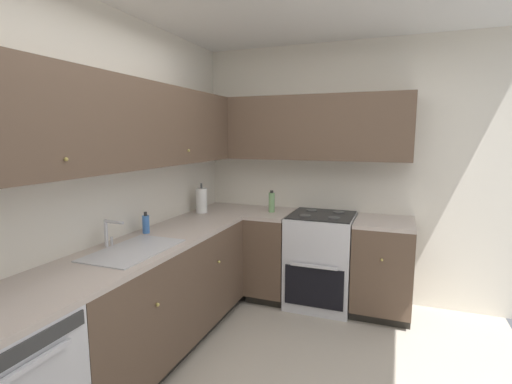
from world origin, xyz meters
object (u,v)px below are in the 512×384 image
at_px(oven_range, 321,259).
at_px(oil_bottle, 272,202).
at_px(soap_bottle, 146,224).
at_px(paper_towel_roll, 202,200).

height_order(oven_range, oil_bottle, oil_bottle).
distance_m(soap_bottle, paper_towel_roll, 0.88).
distance_m(paper_towel_roll, oil_bottle, 0.71).
distance_m(oven_range, oil_bottle, 0.75).
relative_size(oven_range, paper_towel_roll, 3.42).
bearing_deg(oil_bottle, oven_range, -87.88).
xyz_separation_m(oven_range, paper_towel_roll, (-0.29, 1.17, 0.57)).
bearing_deg(oven_range, oil_bottle, 92.12).
relative_size(soap_bottle, oil_bottle, 0.78).
bearing_deg(soap_bottle, oven_range, -45.41).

